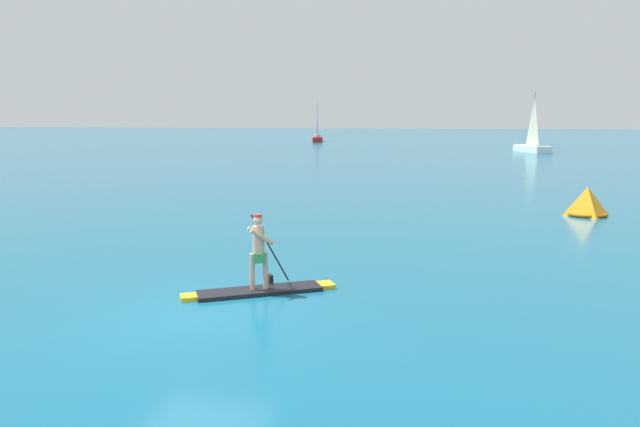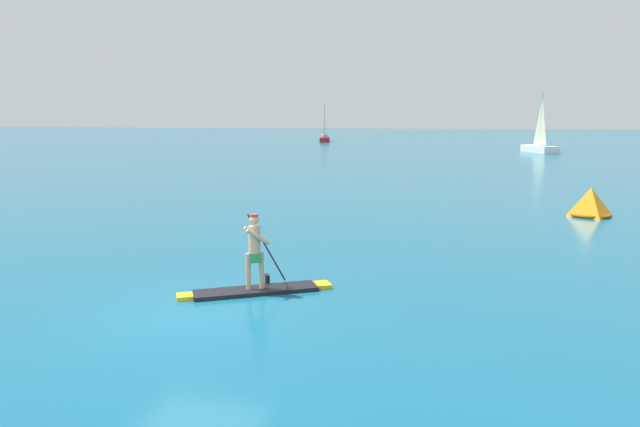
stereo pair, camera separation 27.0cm
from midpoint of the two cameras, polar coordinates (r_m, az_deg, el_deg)
ground at (r=11.62m, az=-11.88°, el=-9.75°), size 440.00×440.00×0.00m
paddleboarder_mid_center at (r=12.70m, az=-5.74°, el=-6.11°), size 3.11×2.11×1.80m
race_marker_buoy at (r=24.91m, az=25.52°, el=0.91°), size 1.58×1.58×1.13m
sailboat_left_horizon at (r=96.95m, az=0.53°, el=7.58°), size 3.16×6.66×6.46m
sailboat_right_horizon at (r=70.36m, az=21.07°, el=6.34°), size 3.72×6.19×6.78m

